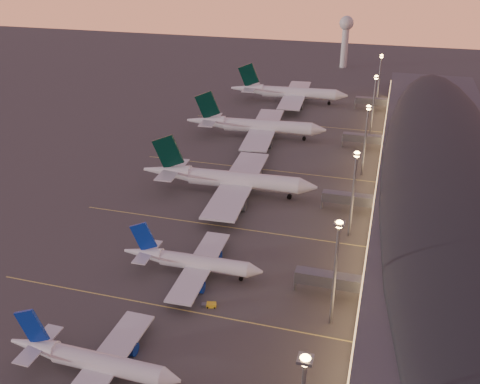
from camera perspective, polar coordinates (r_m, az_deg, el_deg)
The scene contains 11 objects.
ground at distance 130.95m, azimuth -6.46°, elevation -10.89°, with size 700.00×700.00×0.00m, color #3D3A38.
airliner_narrow_south at distance 111.95m, azimuth -15.39°, elevation -17.01°, with size 36.64×32.59×13.14m.
airliner_narrow_north at distance 136.38m, azimuth -5.13°, elevation -7.44°, with size 36.77×32.78×13.17m.
airliner_wide_near at distance 176.94m, azimuth -1.25°, elevation 1.36°, with size 59.38×54.10×19.01m.
airliner_wide_mid at distance 228.23m, azimuth 1.68°, elevation 7.04°, with size 59.96×54.83×19.18m.
airliner_wide_far at distance 280.50m, azimuth 5.21°, elevation 10.51°, with size 60.53×55.22×19.37m.
terminal_building at distance 183.27m, azimuth 20.83°, elevation 1.81°, with size 56.35×255.00×17.46m.
light_masts at distance 172.30m, azimuth 12.86°, elevation 4.57°, with size 2.20×217.20×25.90m.
radar_tower at distance 362.20m, azimuth 11.21°, elevation 16.30°, with size 9.00×9.00×32.50m.
lane_markings at distance 162.66m, azimuth -1.17°, elevation -2.87°, with size 90.00×180.36×0.00m.
baggage_tug_c at distance 126.64m, azimuth -3.27°, elevation -11.94°, with size 3.55×2.05×1.00m.
Camera 1 is at (43.02, -96.37, 77.52)m, focal length 40.00 mm.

